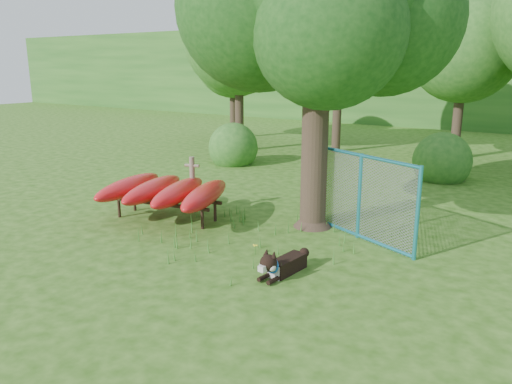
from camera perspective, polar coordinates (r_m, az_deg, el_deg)
The scene contains 14 objects.
ground at distance 9.66m, azimuth -4.98°, elevation -7.06°, with size 80.00×80.00×0.00m, color #255010.
oak_tree at distance 10.85m, azimuth 7.02°, elevation 20.82°, with size 5.43×4.79×7.14m.
wooden_post at distance 12.22m, azimuth -7.26°, elevation 1.01°, with size 0.38×0.17×1.38m.
kayak_rack at distance 11.74m, azimuth -10.30°, elevation 0.14°, with size 3.40×3.03×0.90m.
husky_dog at distance 8.63m, azimuth 2.89°, elevation -8.29°, with size 0.41×1.26×0.56m.
fence_section at distance 10.48m, azimuth 11.74°, elevation -0.47°, with size 2.83×1.29×2.97m.
wildflower_clump at distance 9.55m, azimuth -0.10°, elevation -6.21°, with size 0.09×0.10×0.20m.
bg_tree_a at distance 20.92m, azimuth -1.99°, elevation 16.96°, with size 4.40×4.40×6.70m.
bg_tree_b at distance 20.99m, azimuth 9.71°, elevation 19.85°, with size 5.20×5.20×8.22m.
bg_tree_c at distance 20.44m, azimuth 22.72°, elevation 14.91°, with size 4.00×4.00×6.12m.
bg_tree_f at distance 24.80m, azimuth -2.65°, elevation 14.79°, with size 3.60×3.60×5.55m.
shrub_left at distance 18.34m, azimuth -2.61°, elevation 3.25°, with size 1.80×1.80×1.80m, color #285F1E.
shrub_mid at distance 16.78m, azimuth 20.31°, elevation 1.32°, with size 1.80×1.80×1.80m, color #285F1E.
wooded_hillside at distance 35.46m, azimuth 25.09°, elevation 12.17°, with size 80.00×12.00×6.00m, color #285F1E.
Camera 1 is at (5.66, -7.00, 3.51)m, focal length 35.00 mm.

